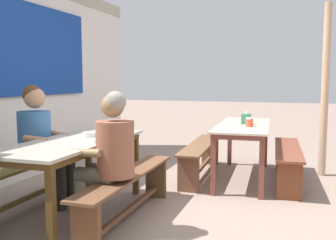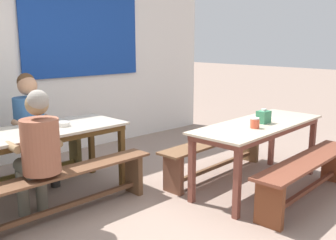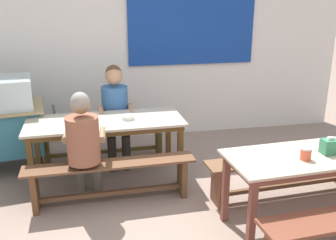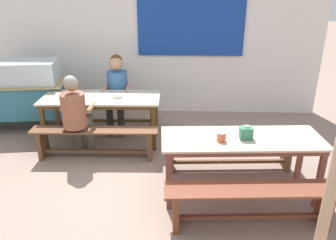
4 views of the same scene
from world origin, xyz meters
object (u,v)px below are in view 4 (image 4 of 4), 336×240
Objects in this scene: bench_near_back at (229,148)px; person_center_facing at (117,88)px; bench_near_front at (251,200)px; dining_table_far at (101,101)px; person_left_back_turned at (76,111)px; bench_far_front at (95,139)px; soup_bowl at (117,96)px; bench_far_back at (110,111)px; food_cart at (21,90)px; condiment_jar at (221,137)px; dining_table_near at (242,143)px; tissue_box at (246,133)px.

person_center_facing reaches higher than bench_near_back.
bench_near_back is at bearing 93.67° from bench_near_front.
person_center_facing reaches higher than dining_table_far.
bench_near_front is at bearing -32.81° from person_left_back_turned.
bench_far_front is 12.16× the size of soup_bowl.
soup_bowl is (0.28, -0.60, 0.48)m from bench_far_back.
person_center_facing is at bearing 143.13° from bench_near_back.
food_cart is at bearing 144.30° from bench_far_front.
bench_far_front is 0.99× the size of bench_near_back.
person_center_facing reaches higher than food_cart.
bench_far_front is at bearing -113.98° from soup_bowl.
dining_table_far is 1.05× the size of bench_far_back.
person_center_facing is at bearing 82.82° from bench_far_front.
person_left_back_turned is at bearing -135.37° from soup_bowl.
bench_near_front is 1.40× the size of person_center_facing.
bench_near_front is 12.15× the size of soup_bowl.
condiment_jar reaches higher than bench_far_front.
person_center_facing is (0.17, -0.06, 0.44)m from bench_far_back.
bench_near_front is at bearing -35.04° from bench_far_front.
bench_near_back is 0.87m from condiment_jar.
dining_table_near reaches higher than bench_far_back.
person_center_facing is (-1.79, 1.89, 0.07)m from dining_table_near.
bench_near_front is at bearing -35.33° from food_cart.
person_left_back_turned is (-2.22, 1.43, 0.39)m from bench_near_front.
bench_near_back is 1.42× the size of person_center_facing.
dining_table_far is 0.69m from bench_far_front.
bench_far_front is 16.17× the size of condiment_jar.
dining_table_near is at bearing 23.27° from condiment_jar.
person_center_facing is at bearing 133.40° from dining_table_near.
soup_bowl is at bearing 141.12° from dining_table_near.
dining_table_near is at bearing -28.78° from food_cart.
tissue_box reaches higher than bench_far_front.
dining_table_far is 0.98× the size of food_cart.
person_left_back_turned is (-0.40, -1.04, -0.03)m from person_center_facing.
condiment_jar is at bearing -52.38° from person_center_facing.
bench_near_back is 3.68m from food_cart.
bench_far_back is 15.59× the size of condiment_jar.
soup_bowl is at bearing 131.63° from bench_near_front.
bench_near_back is at bearing -25.31° from soup_bowl.
food_cart is at bearing 158.89° from bench_near_back.
person_center_facing is 7.98× the size of tissue_box.
food_cart reaches higher than bench_far_front.
person_center_facing is at bearing 69.08° from person_left_back_turned.
soup_bowl is at bearing 141.13° from tissue_box.
bench_near_front is 2.63m from soup_bowl.
soup_bowl is (-1.43, 1.46, -0.03)m from condiment_jar.
tissue_box is at bearing -35.40° from dining_table_far.
bench_far_front is at bearing 157.47° from dining_table_near.
person_center_facing reaches higher than bench_near_front.
tissue_box is at bearing -21.68° from person_left_back_turned.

